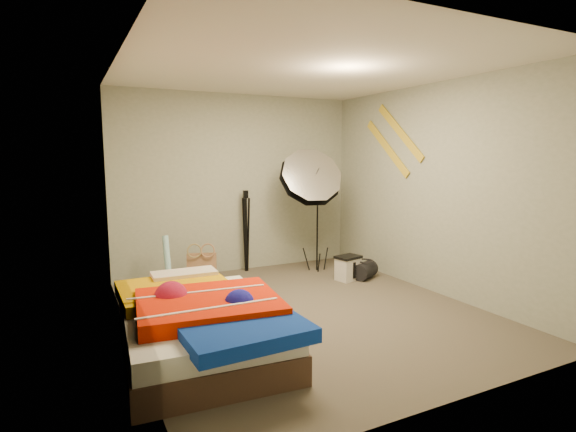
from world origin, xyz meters
TOP-DOWN VIEW (x-y plane):
  - floor at (0.00, 0.00)m, footprint 4.00×4.00m
  - ceiling at (0.00, 0.00)m, footprint 4.00×4.00m
  - wall_back at (0.00, 2.00)m, footprint 3.50×0.00m
  - wall_front at (0.00, -2.00)m, footprint 3.50×0.00m
  - wall_left at (-1.75, 0.00)m, footprint 0.00×4.00m
  - wall_right at (1.75, 0.00)m, footprint 0.00×4.00m
  - tote_bag at (-0.66, 1.61)m, footprint 0.41×0.29m
  - wrapping_roll at (-1.12, 1.52)m, footprint 0.10×0.20m
  - camera_case at (1.11, 0.82)m, footprint 0.34×0.28m
  - duffel_bag at (1.35, 0.77)m, footprint 0.43×0.37m
  - wall_stripe_upper at (1.73, 0.60)m, footprint 0.02×0.91m
  - wall_stripe_lower at (1.73, 0.85)m, footprint 0.02×0.91m
  - bed at (-1.26, -0.49)m, footprint 1.35×1.96m
  - photo_umbrella at (0.82, 1.37)m, footprint 1.15×0.90m
  - camera_tripod at (0.07, 1.87)m, footprint 0.07×0.07m

SIDE VIEW (x-z plane):
  - floor at x=0.00m, z-range 0.00..0.00m
  - duffel_bag at x=1.35m, z-range 0.00..0.22m
  - camera_case at x=1.11m, z-range 0.00..0.30m
  - tote_bag at x=-0.66m, z-range -0.01..0.39m
  - bed at x=-1.26m, z-range 0.00..0.52m
  - wrapping_roll at x=-1.12m, z-range 0.00..0.67m
  - camera_tripod at x=0.07m, z-range 0.09..1.25m
  - wall_back at x=0.00m, z-range -0.50..3.00m
  - wall_front at x=0.00m, z-range -0.50..3.00m
  - wall_left at x=-1.75m, z-range -0.75..3.25m
  - wall_right at x=1.75m, z-range -0.75..3.25m
  - photo_umbrella at x=0.82m, z-range 0.40..2.25m
  - wall_stripe_lower at x=1.73m, z-range 1.36..2.14m
  - wall_stripe_upper at x=1.73m, z-range 1.56..2.34m
  - ceiling at x=0.00m, z-range 2.50..2.50m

